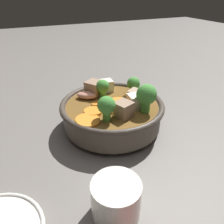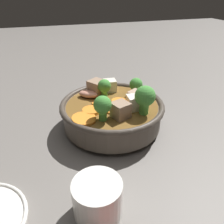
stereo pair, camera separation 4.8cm
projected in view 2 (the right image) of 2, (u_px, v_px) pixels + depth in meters
name	position (u px, v px, depth m)	size (l,w,h in m)	color
ground_plane	(112.00, 127.00, 0.50)	(3.00, 3.00, 0.00)	slate
stirfry_bowl	(112.00, 110.00, 0.48)	(0.22, 0.22, 0.12)	#51473D
tea_cup	(98.00, 198.00, 0.30)	(0.07, 0.07, 0.06)	white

